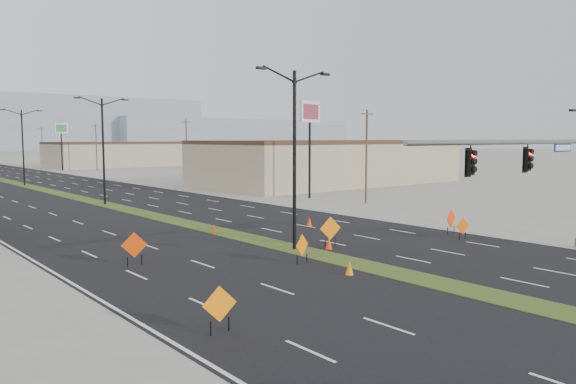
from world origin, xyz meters
TOP-DOWN VIEW (x-y plane):
  - ground at (0.00, 0.00)m, footprint 600.00×600.00m
  - building_se_near at (34.00, 45.00)m, footprint 36.00×18.00m
  - building_se_far at (38.00, 110.00)m, footprint 44.00×16.00m
  - mesa_east at (180.00, 290.00)m, footprint 160.00×50.00m
  - signal_mast at (8.56, 2.00)m, footprint 16.30×0.60m
  - streetlight_0 at (0.00, 12.00)m, footprint 5.15×0.24m
  - streetlight_1 at (0.00, 40.00)m, footprint 5.15×0.24m
  - streetlight_2 at (0.00, 68.00)m, footprint 5.15×0.24m
  - utility_pole_0 at (20.00, 25.00)m, footprint 1.60×0.20m
  - utility_pole_1 at (20.00, 60.00)m, footprint 1.60×0.20m
  - utility_pole_2 at (20.00, 95.00)m, footprint 1.60×0.20m
  - utility_pole_3 at (20.00, 130.00)m, footprint 1.60×0.20m
  - construction_sign_0 at (-10.71, 3.00)m, footprint 1.17×0.24m
  - construction_sign_1 at (-8.75, 13.85)m, footprint 1.22×0.44m
  - construction_sign_2 at (-2.00, 9.02)m, footprint 1.08×0.38m
  - construction_sign_3 at (2.00, 11.16)m, footprint 1.31×0.36m
  - construction_sign_4 at (11.25, 9.38)m, footprint 1.24×0.25m
  - construction_sign_5 at (10.03, 7.70)m, footprint 1.06×0.23m
  - cone_0 at (-1.88, 5.82)m, footprint 0.47×0.47m
  - cone_1 at (1.55, 10.80)m, footprint 0.43×0.43m
  - cone_2 at (6.20, 17.70)m, footprint 0.52×0.52m
  - cone_3 at (-0.49, 19.77)m, footprint 0.39×0.39m
  - pole_sign_east_near at (18.93, 32.02)m, footprint 3.30×1.09m
  - pole_sign_east_far at (15.20, 100.39)m, footprint 2.95×1.35m

SIDE VIEW (x-z plane):
  - ground at x=0.00m, z-range 0.00..0.00m
  - cone_3 at x=-0.49m, z-range 0.00..0.57m
  - cone_0 at x=-1.88m, z-range 0.00..0.64m
  - cone_2 at x=6.20m, z-range 0.00..0.67m
  - cone_1 at x=1.55m, z-range 0.00..0.67m
  - construction_sign_5 at x=10.03m, z-range 0.12..1.54m
  - construction_sign_2 at x=-2.00m, z-range 0.13..1.62m
  - construction_sign_0 at x=-10.71m, z-range 0.14..1.71m
  - construction_sign_4 at x=11.25m, z-range 0.15..1.81m
  - construction_sign_1 at x=-8.75m, z-range 0.15..1.84m
  - construction_sign_3 at x=2.00m, z-range 0.16..1.95m
  - building_se_far at x=38.00m, z-range 0.00..5.00m
  - building_se_near at x=34.00m, z-range 0.00..5.50m
  - utility_pole_0 at x=20.00m, z-range 0.17..9.17m
  - utility_pole_1 at x=20.00m, z-range 0.17..9.17m
  - utility_pole_2 at x=20.00m, z-range 0.17..9.17m
  - utility_pole_3 at x=20.00m, z-range 0.17..9.17m
  - signal_mast at x=8.56m, z-range 0.79..8.79m
  - streetlight_0 at x=0.00m, z-range 0.41..10.43m
  - streetlight_1 at x=0.00m, z-range 0.41..10.43m
  - streetlight_2 at x=0.00m, z-range 0.41..10.43m
  - pole_sign_east_far at x=15.20m, z-range 2.90..12.14m
  - pole_sign_east_near at x=18.93m, z-range 3.24..13.38m
  - mesa_east at x=180.00m, z-range 0.00..18.00m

